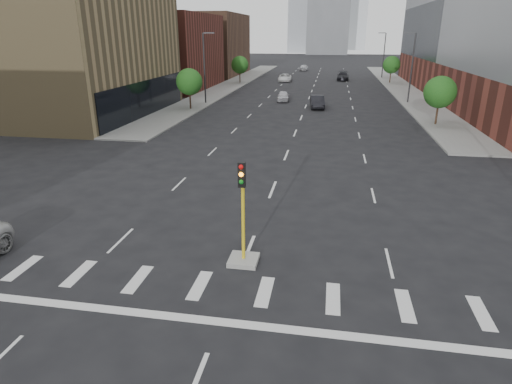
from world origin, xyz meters
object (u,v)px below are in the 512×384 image
(median_traffic_signal, at_px, (243,242))
(car_near_left, at_px, (283,96))
(car_mid_right, at_px, (317,102))
(car_far_left, at_px, (285,78))
(car_deep_right, at_px, (343,76))
(car_distant, at_px, (304,68))

(median_traffic_signal, relative_size, car_near_left, 1.09)
(car_mid_right, bearing_deg, car_far_left, 97.75)
(car_far_left, height_order, car_deep_right, car_deep_right)
(car_near_left, distance_m, car_mid_right, 7.16)
(car_mid_right, bearing_deg, median_traffic_signal, -98.00)
(car_mid_right, xyz_separation_m, car_distant, (-5.58, 57.17, -0.00))
(car_far_left, relative_size, car_distant, 1.15)
(median_traffic_signal, bearing_deg, car_near_left, 94.33)
(car_mid_right, distance_m, car_deep_right, 35.49)
(car_near_left, relative_size, car_distant, 0.89)
(car_near_left, xyz_separation_m, car_deep_right, (8.71, 30.09, 0.13))
(car_far_left, xyz_separation_m, car_deep_right, (11.28, 4.31, 0.09))
(median_traffic_signal, bearing_deg, car_deep_right, 85.98)
(median_traffic_signal, distance_m, car_near_left, 45.26)
(car_mid_right, xyz_separation_m, car_deep_right, (3.79, 35.29, 0.04))
(median_traffic_signal, height_order, car_near_left, median_traffic_signal)
(car_deep_right, bearing_deg, car_near_left, -104.36)
(car_near_left, bearing_deg, median_traffic_signal, -89.39)
(car_deep_right, bearing_deg, median_traffic_signal, -92.24)
(median_traffic_signal, height_order, car_mid_right, median_traffic_signal)
(car_deep_right, height_order, car_distant, car_deep_right)
(car_distant, bearing_deg, median_traffic_signal, -84.17)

